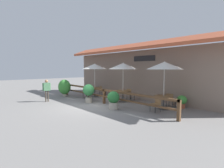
{
  "coord_description": "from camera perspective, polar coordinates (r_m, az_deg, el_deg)",
  "views": [
    {
      "loc": [
        8.74,
        -6.06,
        2.29
      ],
      "look_at": [
        0.34,
        1.43,
        1.29
      ],
      "focal_mm": 28.0,
      "sensor_mm": 36.0,
      "label": 1
    }
  ],
  "objects": [
    {
      "name": "ground_plane",
      "position": [
        10.88,
        -6.89,
        -7.09
      ],
      "size": [
        60.0,
        60.0,
        0.0
      ],
      "primitive_type": "plane",
      "color": "slate"
    },
    {
      "name": "building_facade",
      "position": [
        13.4,
        7.6,
        4.53
      ],
      "size": [
        14.28,
        1.49,
        4.23
      ],
      "color": "gray",
      "rests_on": "ground"
    },
    {
      "name": "patio_railing",
      "position": [
        11.37,
        -2.58,
        -2.96
      ],
      "size": [
        10.4,
        0.14,
        0.95
      ],
      "color": "brown",
      "rests_on": "ground"
    },
    {
      "name": "patio_umbrella_near",
      "position": [
        14.1,
        -5.71,
        5.7
      ],
      "size": [
        2.01,
        2.01,
        2.69
      ],
      "color": "#B7B2A8",
      "rests_on": "ground"
    },
    {
      "name": "dining_table_near",
      "position": [
        14.2,
        -5.64,
        -1.68
      ],
      "size": [
        1.04,
        1.04,
        0.77
      ],
      "color": "brown",
      "rests_on": "ground"
    },
    {
      "name": "chair_near_streetside",
      "position": [
        13.72,
        -8.12,
        -2.62
      ],
      "size": [
        0.5,
        0.5,
        0.83
      ],
      "rotation": [
        0.0,
        0.0,
        0.22
      ],
      "color": "olive",
      "rests_on": "ground"
    },
    {
      "name": "chair_near_wallside",
      "position": [
        14.72,
        -3.27,
        -2.05
      ],
      "size": [
        0.49,
        0.49,
        0.83
      ],
      "rotation": [
        0.0,
        0.0,
        2.96
      ],
      "color": "olive",
      "rests_on": "ground"
    },
    {
      "name": "patio_umbrella_middle",
      "position": [
        11.98,
        3.64,
        5.83
      ],
      "size": [
        2.01,
        2.01,
        2.69
      ],
      "color": "#B7B2A8",
      "rests_on": "ground"
    },
    {
      "name": "dining_table_middle",
      "position": [
        12.09,
        3.59,
        -2.85
      ],
      "size": [
        1.04,
        1.04,
        0.77
      ],
      "color": "brown",
      "rests_on": "ground"
    },
    {
      "name": "chair_middle_streetside",
      "position": [
        11.64,
        0.56,
        -3.95
      ],
      "size": [
        0.51,
        0.51,
        0.83
      ],
      "rotation": [
        0.0,
        0.0,
        0.25
      ],
      "color": "olive",
      "rests_on": "ground"
    },
    {
      "name": "chair_middle_wallside",
      "position": [
        12.71,
        5.92,
        -3.21
      ],
      "size": [
        0.43,
        0.43,
        0.83
      ],
      "rotation": [
        0.0,
        0.0,
        3.16
      ],
      "color": "olive",
      "rests_on": "ground"
    },
    {
      "name": "patio_umbrella_far",
      "position": [
        10.08,
        16.75,
        5.76
      ],
      "size": [
        2.01,
        2.01,
        2.69
      ],
      "color": "#B7B2A8",
      "rests_on": "ground"
    },
    {
      "name": "dining_table_far",
      "position": [
        10.21,
        16.49,
        -4.53
      ],
      "size": [
        1.04,
        1.04,
        0.77
      ],
      "color": "brown",
      "rests_on": "ground"
    },
    {
      "name": "chair_far_streetside",
      "position": [
        9.58,
        14.27,
        -6.08
      ],
      "size": [
        0.5,
        0.5,
        0.83
      ],
      "rotation": [
        0.0,
        0.0,
        -0.2
      ],
      "color": "olive",
      "rests_on": "ground"
    },
    {
      "name": "chair_far_wallside",
      "position": [
        10.9,
        18.54,
        -4.85
      ],
      "size": [
        0.47,
        0.47,
        0.83
      ],
      "rotation": [
        0.0,
        0.0,
        3.26
      ],
      "color": "olive",
      "rests_on": "ground"
    },
    {
      "name": "potted_plant_small_flowering",
      "position": [
        9.88,
        0.46,
        -5.04
      ],
      "size": [
        0.72,
        0.65,
        1.01
      ],
      "color": "#B7AD99",
      "rests_on": "ground"
    },
    {
      "name": "potted_plant_entrance_palm",
      "position": [
        11.79,
        -7.64,
        -2.38
      ],
      "size": [
        0.82,
        0.74,
        1.24
      ],
      "color": "#B7AD99",
      "rests_on": "ground"
    },
    {
      "name": "potted_plant_tall_tropical",
      "position": [
        14.84,
        -15.26,
        -0.97
      ],
      "size": [
        1.08,
        0.98,
        1.38
      ],
      "color": "#B7AD99",
      "rests_on": "ground"
    },
    {
      "name": "potted_plant_broad_leaf",
      "position": [
        10.87,
        21.83,
        -5.22
      ],
      "size": [
        0.57,
        0.51,
        0.75
      ],
      "color": "#9E4C33",
      "rests_on": "ground"
    },
    {
      "name": "pedestrian",
      "position": [
        12.81,
        -20.57,
        -1.09
      ],
      "size": [
        0.26,
        0.53,
        1.53
      ],
      "rotation": [
        0.0,
        0.0,
        1.37
      ],
      "color": "#42382D",
      "rests_on": "ground"
    }
  ]
}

